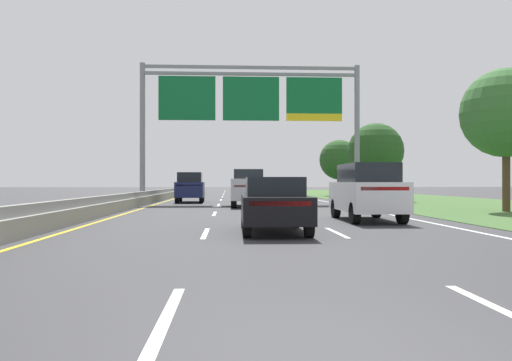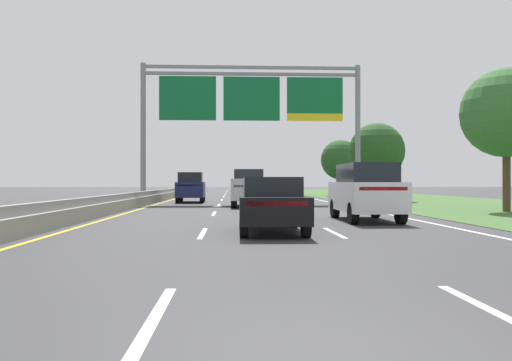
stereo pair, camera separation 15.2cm
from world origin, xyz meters
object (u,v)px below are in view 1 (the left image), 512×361
object	(u,v)px
pickup_truck_silver	(248,188)
roadside_tree_far	(339,160)
roadside_tree_near	(506,113)
roadside_tree_mid	(376,151)
overhead_sign_gantry	(251,105)
car_navy_left_lane_suv	(190,187)
car_black_centre_lane_sedan	(274,204)
car_white_right_lane_suv	(367,191)
car_gold_centre_lane_sedan	(242,188)

from	to	relation	value
pickup_truck_silver	roadside_tree_far	world-z (taller)	roadside_tree_far
roadside_tree_near	roadside_tree_mid	xyz separation A→B (m)	(-2.18, 14.46, -0.95)
overhead_sign_gantry	car_navy_left_lane_suv	xyz separation A→B (m)	(-4.24, 1.64, -5.63)
car_black_centre_lane_sedan	roadside_tree_far	xyz separation A→B (m)	(10.13, 38.15, 2.93)
car_black_centre_lane_sedan	pickup_truck_silver	bearing A→B (deg)	1.17
roadside_tree_mid	roadside_tree_far	world-z (taller)	roadside_tree_mid
pickup_truck_silver	roadside_tree_mid	bearing A→B (deg)	-49.43
car_white_right_lane_suv	car_gold_centre_lane_sedan	world-z (taller)	car_white_right_lane_suv
roadside_tree_near	car_black_centre_lane_sedan	bearing A→B (deg)	-142.08
pickup_truck_silver	car_gold_centre_lane_sedan	xyz separation A→B (m)	(0.21, 25.73, -0.26)
car_white_right_lane_suv	car_black_centre_lane_sedan	world-z (taller)	car_white_right_lane_suv
roadside_tree_far	car_white_right_lane_suv	bearing A→B (deg)	-100.53
car_white_right_lane_suv	roadside_tree_near	distance (m)	10.39
roadside_tree_mid	car_navy_left_lane_suv	bearing A→B (deg)	-172.76
overhead_sign_gantry	car_gold_centre_lane_sedan	bearing A→B (deg)	90.37
car_black_centre_lane_sedan	roadside_tree_mid	world-z (taller)	roadside_tree_mid
pickup_truck_silver	roadside_tree_mid	distance (m)	13.19
roadside_tree_far	car_black_centre_lane_sedan	bearing A→B (deg)	-104.87
car_white_right_lane_suv	car_gold_centre_lane_sedan	distance (m)	37.41
pickup_truck_silver	overhead_sign_gantry	bearing A→B (deg)	-3.05
overhead_sign_gantry	roadside_tree_far	size ratio (longest dim) A/B	2.59
roadside_tree_far	pickup_truck_silver	bearing A→B (deg)	-114.50
pickup_truck_silver	car_gold_centre_lane_sedan	distance (m)	25.73
roadside_tree_mid	roadside_tree_far	distance (m)	14.34
car_black_centre_lane_sedan	roadside_tree_near	distance (m)	15.72
pickup_truck_silver	car_black_centre_lane_sedan	xyz separation A→B (m)	(0.14, -15.61, -0.26)
car_gold_centre_lane_sedan	car_white_right_lane_suv	bearing A→B (deg)	-173.64
overhead_sign_gantry	car_black_centre_lane_sedan	bearing A→B (deg)	-90.59
car_black_centre_lane_sedan	car_gold_centre_lane_sedan	world-z (taller)	same
overhead_sign_gantry	roadside_tree_far	world-z (taller)	overhead_sign_gantry
car_white_right_lane_suv	roadside_tree_mid	world-z (taller)	roadside_tree_mid
car_navy_left_lane_suv	car_gold_centre_lane_sedan	xyz separation A→B (m)	(4.11, 19.29, -0.28)
car_white_right_lane_suv	pickup_truck_silver	bearing A→B (deg)	19.25
car_black_centre_lane_sedan	car_navy_left_lane_suv	world-z (taller)	car_navy_left_lane_suv
pickup_truck_silver	car_navy_left_lane_suv	bearing A→B (deg)	32.28
overhead_sign_gantry	car_navy_left_lane_suv	distance (m)	7.24
car_black_centre_lane_sedan	roadside_tree_mid	bearing A→B (deg)	-21.76
pickup_truck_silver	car_black_centre_lane_sedan	bearing A→B (deg)	-178.37
car_black_centre_lane_sedan	car_navy_left_lane_suv	bearing A→B (deg)	11.02
roadside_tree_far	car_navy_left_lane_suv	bearing A→B (deg)	-131.34
roadside_tree_near	roadside_tree_far	size ratio (longest dim) A/B	1.19
roadside_tree_mid	car_gold_centre_lane_sedan	bearing A→B (deg)	119.08
car_navy_left_lane_suv	roadside_tree_far	distance (m)	21.60
car_white_right_lane_suv	car_black_centre_lane_sedan	xyz separation A→B (m)	(-3.80, -4.12, -0.28)
car_white_right_lane_suv	roadside_tree_far	bearing A→B (deg)	-10.22
pickup_truck_silver	roadside_tree_far	size ratio (longest dim) A/B	0.93
roadside_tree_near	roadside_tree_far	distance (m)	28.87
car_black_centre_lane_sedan	car_navy_left_lane_suv	distance (m)	22.42
car_black_centre_lane_sedan	roadside_tree_mid	xyz separation A→B (m)	(9.82, 23.81, 2.98)
car_navy_left_lane_suv	roadside_tree_mid	bearing A→B (deg)	-84.03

